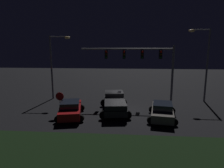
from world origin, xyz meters
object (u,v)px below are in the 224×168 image
(street_lamp_left, at_px, (55,59))
(street_lamp_right, at_px, (204,57))
(car_sedan_far, at_px, (162,111))
(stop_sign, at_px, (60,99))
(pickup_truck, at_px, (115,102))
(car_sedan, at_px, (71,109))
(traffic_signal_gantry, at_px, (142,59))

(street_lamp_left, relative_size, street_lamp_right, 0.92)
(car_sedan_far, relative_size, street_lamp_left, 0.61)
(stop_sign, bearing_deg, street_lamp_right, 22.61)
(pickup_truck, height_order, car_sedan_far, pickup_truck)
(car_sedan_far, relative_size, stop_sign, 2.08)
(pickup_truck, bearing_deg, street_lamp_left, 52.23)
(pickup_truck, bearing_deg, street_lamp_right, -71.05)
(car_sedan, bearing_deg, stop_sign, 67.98)
(pickup_truck, xyz_separation_m, stop_sign, (-4.93, -1.53, 0.56))
(street_lamp_left, bearing_deg, car_sedan_far, -27.85)
(car_sedan, height_order, stop_sign, stop_sign)
(traffic_signal_gantry, xyz_separation_m, street_lamp_left, (-10.30, 0.99, -0.18))
(street_lamp_right, bearing_deg, traffic_signal_gantry, -171.42)
(car_sedan_far, bearing_deg, street_lamp_right, -32.18)
(street_lamp_left, distance_m, street_lamp_right, 17.26)
(car_sedan_far, xyz_separation_m, traffic_signal_gantry, (-1.46, 5.23, 4.29))
(car_sedan_far, bearing_deg, street_lamp_left, 71.18)
(pickup_truck, height_order, street_lamp_left, street_lamp_left)
(car_sedan_far, xyz_separation_m, street_lamp_right, (5.49, 6.27, 4.48))
(street_lamp_left, bearing_deg, street_lamp_right, 0.20)
(pickup_truck, relative_size, car_sedan_far, 1.21)
(street_lamp_right, relative_size, stop_sign, 3.74)
(stop_sign, bearing_deg, car_sedan_far, -0.80)
(car_sedan, distance_m, traffic_signal_gantry, 9.61)
(traffic_signal_gantry, height_order, stop_sign, traffic_signal_gantry)
(car_sedan, height_order, traffic_signal_gantry, traffic_signal_gantry)
(pickup_truck, xyz_separation_m, car_sedan, (-3.91, -1.71, -0.26))
(street_lamp_left, distance_m, stop_sign, 7.35)
(street_lamp_left, bearing_deg, pickup_truck, -31.54)
(car_sedan_far, bearing_deg, stop_sign, 98.22)
(street_lamp_left, bearing_deg, traffic_signal_gantry, -5.48)
(car_sedan_far, distance_m, stop_sign, 9.30)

